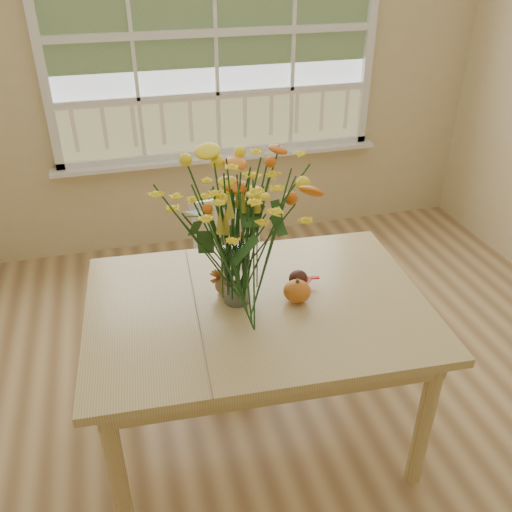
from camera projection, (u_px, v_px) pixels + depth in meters
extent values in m
cube|color=#977149|center=(322.00, 455.00, 2.56)|extent=(4.00, 4.50, 0.01)
cube|color=#D7BE89|center=(215.00, 63.00, 3.73)|extent=(4.00, 0.02, 2.70)
cube|color=silver|center=(215.00, 32.00, 3.62)|extent=(2.20, 0.00, 1.60)
cube|color=white|center=(221.00, 157.00, 4.01)|extent=(2.42, 0.12, 0.03)
cube|color=tan|center=(257.00, 307.00, 2.31)|extent=(1.50, 1.11, 0.04)
cube|color=tan|center=(257.00, 320.00, 2.35)|extent=(1.37, 0.99, 0.10)
cylinder|color=tan|center=(117.00, 473.00, 2.04)|extent=(0.07, 0.07, 0.73)
cylinder|color=tan|center=(120.00, 334.00, 2.75)|extent=(0.07, 0.07, 0.73)
cylinder|color=tan|center=(424.00, 422.00, 2.26)|extent=(0.07, 0.07, 0.73)
cylinder|color=tan|center=(353.00, 305.00, 2.97)|extent=(0.07, 0.07, 0.73)
cube|color=white|center=(227.00, 287.00, 3.06)|extent=(0.47, 0.45, 0.05)
cube|color=white|center=(227.00, 240.00, 3.07)|extent=(0.39, 0.13, 0.44)
cylinder|color=white|center=(201.00, 333.00, 3.04)|extent=(0.03, 0.03, 0.38)
cylinder|color=white|center=(204.00, 303.00, 3.28)|extent=(0.03, 0.03, 0.38)
cylinder|color=white|center=(255.00, 331.00, 3.05)|extent=(0.03, 0.03, 0.38)
cylinder|color=white|center=(253.00, 302.00, 3.29)|extent=(0.03, 0.03, 0.38)
cylinder|color=white|center=(236.00, 275.00, 2.25)|extent=(0.11, 0.11, 0.26)
ellipsoid|color=#C06016|center=(297.00, 292.00, 2.29)|extent=(0.12, 0.12, 0.09)
cylinder|color=#CCB78C|center=(226.00, 294.00, 2.34)|extent=(0.07, 0.07, 0.01)
ellipsoid|color=brown|center=(226.00, 286.00, 2.32)|extent=(0.11, 0.10, 0.08)
ellipsoid|color=#38160F|center=(298.00, 279.00, 2.39)|extent=(0.08, 0.08, 0.08)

